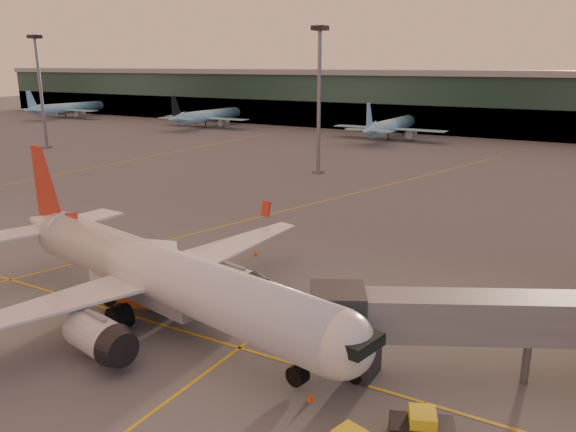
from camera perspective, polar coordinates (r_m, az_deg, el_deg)
The scene contains 13 objects.
ground at distance 40.16m, azimuth -15.22°, elevation -14.05°, with size 600.00×600.00×0.00m, color #4C4F54.
taxi_markings at distance 78.52m, azimuth 4.16°, elevation 0.96°, with size 100.12×173.00×0.01m.
terminal at distance 168.19m, azimuth 21.54°, elevation 10.58°, with size 400.00×20.00×17.60m.
mast_west_far at distance 144.30m, azimuth -23.90°, elevation 12.19°, with size 2.40×2.40×25.60m.
mast_west_near at distance 101.12m, azimuth 3.18°, elevation 12.68°, with size 2.40×2.40×25.60m.
distant_aircraft_row at distance 144.16m, azimuth 23.96°, elevation 6.21°, with size 350.00×34.00×13.00m.
main_airplane at distance 43.95m, azimuth -13.37°, elevation -5.70°, with size 39.51×35.89×12.00m.
jet_bridge at distance 38.23m, azimuth 25.56°, elevation -9.71°, with size 26.13×15.37×5.92m.
catering_truck at distance 48.24m, azimuth -15.29°, elevation -5.21°, with size 7.10×4.69×5.08m.
pushback_tug at distance 32.33m, azimuth 13.43°, elevation -20.32°, with size 3.77×2.88×1.73m.
cone_nose at distance 35.10m, azimuth 13.76°, elevation -18.13°, with size 0.38×0.38×0.48m.
cone_wing_left at distance 58.45m, azimuth -3.33°, elevation -3.78°, with size 0.47×0.47×0.59m.
cone_fwd at distance 34.87m, azimuth 2.28°, elevation -17.86°, with size 0.41×0.41×0.52m.
Camera 1 is at (25.73, -24.09, 19.26)m, focal length 35.00 mm.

